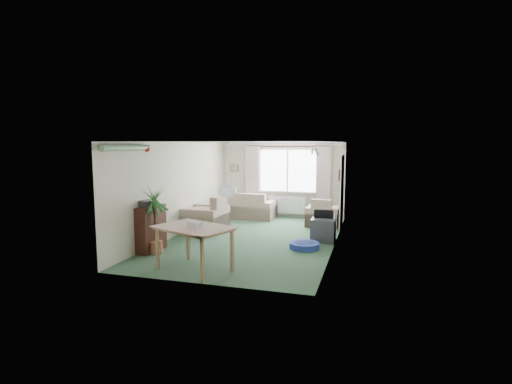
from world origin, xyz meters
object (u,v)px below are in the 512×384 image
(coffee_table, at_px, (258,212))
(dining_table, at_px, (194,249))
(armchair_left, at_px, (205,214))
(pet_bed, at_px, (304,246))
(bookshelf, at_px, (151,229))
(houseplant, at_px, (155,220))
(tv_cube, at_px, (323,230))
(armchair_corner, at_px, (323,212))
(sofa, at_px, (249,205))

(coffee_table, xyz_separation_m, dining_table, (0.30, -5.35, 0.21))
(armchair_left, height_order, pet_bed, armchair_left)
(coffee_table, distance_m, dining_table, 5.36)
(bookshelf, height_order, pet_bed, bookshelf)
(houseplant, xyz_separation_m, tv_cube, (3.35, 2.12, -0.45))
(coffee_table, height_order, dining_table, dining_table)
(bookshelf, distance_m, houseplant, 0.33)
(dining_table, bearing_deg, tv_cube, 55.00)
(armchair_corner, distance_m, dining_table, 5.09)
(sofa, height_order, pet_bed, sofa)
(tv_cube, bearing_deg, armchair_left, 176.92)
(coffee_table, distance_m, houseplant, 4.68)
(tv_cube, bearing_deg, houseplant, -147.62)
(armchair_corner, xyz_separation_m, pet_bed, (-0.10, -2.64, -0.34))
(armchair_corner, bearing_deg, dining_table, 71.52)
(bookshelf, relative_size, dining_table, 0.77)
(armchair_left, bearing_deg, pet_bed, 73.85)
(sofa, relative_size, armchair_left, 1.50)
(sofa, bearing_deg, armchair_left, 78.20)
(tv_cube, xyz_separation_m, pet_bed, (-0.32, -0.82, -0.21))
(houseplant, xyz_separation_m, dining_table, (1.30, -0.81, -0.32))
(sofa, distance_m, armchair_corner, 2.49)
(coffee_table, bearing_deg, sofa, 180.00)
(pet_bed, bearing_deg, sofa, 125.55)
(dining_table, bearing_deg, houseplant, 147.97)
(armchair_corner, distance_m, coffee_table, 2.22)
(houseplant, bearing_deg, bookshelf, 142.48)
(houseplant, bearing_deg, dining_table, -32.03)
(armchair_corner, distance_m, pet_bed, 2.67)
(coffee_table, bearing_deg, bookshelf, -105.07)
(sofa, xyz_separation_m, armchair_left, (-0.56, -2.24, 0.08))
(armchair_corner, bearing_deg, sofa, -11.30)
(bookshelf, bearing_deg, armchair_corner, 51.87)
(armchair_corner, bearing_deg, houseplant, 54.17)
(armchair_left, bearing_deg, bookshelf, -6.04)
(armchair_left, relative_size, dining_table, 0.84)
(armchair_left, distance_m, tv_cube, 3.21)
(dining_table, xyz_separation_m, pet_bed, (1.73, 2.11, -0.34))
(bookshelf, distance_m, pet_bed, 3.44)
(pet_bed, bearing_deg, dining_table, -129.35)
(houseplant, distance_m, pet_bed, 3.36)
(armchair_left, height_order, tv_cube, armchair_left)
(sofa, bearing_deg, pet_bed, 127.81)
(armchair_corner, distance_m, tv_cube, 1.84)
(houseplant, distance_m, tv_cube, 3.99)
(armchair_left, relative_size, coffee_table, 1.25)
(armchair_left, relative_size, tv_cube, 1.76)
(armchair_left, xyz_separation_m, tv_cube, (3.20, -0.17, -0.21))
(armchair_corner, relative_size, tv_cube, 1.47)
(houseplant, relative_size, tv_cube, 2.35)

